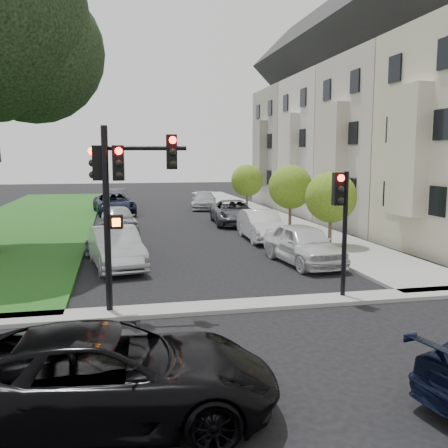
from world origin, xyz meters
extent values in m
plane|color=black|center=(0.00, 0.00, 0.00)|extent=(140.00, 140.00, 0.00)
cube|color=#25451B|center=(-9.00, 24.00, 0.06)|extent=(8.00, 44.00, 0.12)
cube|color=gray|center=(6.75, 24.00, 0.06)|extent=(3.50, 44.00, 0.12)
cube|color=gray|center=(0.00, 2.00, 0.06)|extent=(60.00, 1.00, 0.12)
cube|color=beige|center=(8.65, 8.00, 4.50)|extent=(0.70, 2.20, 5.50)
cube|color=black|center=(8.95, 8.00, 5.50)|extent=(0.08, 3.60, 6.00)
cube|color=tan|center=(12.50, 15.50, 5.00)|extent=(7.00, 7.40, 10.00)
cube|color=#2F2F2F|center=(12.50, 15.50, 12.47)|extent=(7.00, 7.55, 7.00)
cube|color=tan|center=(8.65, 15.50, 4.50)|extent=(0.70, 2.20, 5.50)
cube|color=black|center=(8.95, 15.50, 5.50)|extent=(0.08, 3.60, 6.00)
cube|color=beige|center=(12.50, 23.00, 5.00)|extent=(7.00, 7.40, 10.00)
cube|color=#2F2F2F|center=(12.50, 23.00, 12.47)|extent=(7.00, 7.55, 7.00)
cube|color=beige|center=(8.65, 23.00, 4.50)|extent=(0.70, 2.20, 5.50)
cube|color=black|center=(8.95, 23.00, 5.50)|extent=(0.08, 3.60, 6.00)
cube|color=gray|center=(12.50, 30.50, 5.00)|extent=(7.00, 7.40, 10.00)
cube|color=#2F2F2F|center=(12.50, 30.50, 12.47)|extent=(7.00, 7.55, 7.00)
cube|color=gray|center=(8.65, 30.50, 4.50)|extent=(0.70, 2.20, 5.50)
cube|color=black|center=(8.95, 30.50, 5.50)|extent=(0.08, 3.60, 6.00)
sphere|color=black|center=(-7.01, 12.91, 8.88)|extent=(6.31, 6.31, 6.31)
cylinder|color=#463425|center=(6.20, 10.19, 0.85)|extent=(0.17, 0.17, 1.71)
sphere|color=#3F6918|center=(6.20, 10.19, 2.39)|extent=(2.39, 2.39, 2.39)
cylinder|color=#463425|center=(6.20, 15.73, 0.90)|extent=(0.18, 0.18, 1.81)
sphere|color=#3F6918|center=(6.20, 15.73, 2.53)|extent=(2.53, 2.53, 2.53)
cylinder|color=#463425|center=(6.20, 25.46, 0.87)|extent=(0.17, 0.17, 1.74)
sphere|color=#3F6918|center=(6.20, 25.46, 2.44)|extent=(2.44, 2.44, 2.44)
cylinder|color=black|center=(-3.80, 2.20, 2.54)|extent=(0.19, 0.19, 5.07)
cylinder|color=black|center=(-2.73, 2.20, 4.49)|extent=(2.15, 0.34, 0.12)
cube|color=black|center=(-3.46, 2.20, 4.10)|extent=(0.32, 0.28, 0.93)
cube|color=black|center=(-2.04, 2.20, 4.39)|extent=(0.32, 0.28, 0.93)
cube|color=black|center=(-4.00, 2.44, 4.10)|extent=(0.28, 0.32, 0.93)
sphere|color=#FF0C05|center=(-3.46, 2.05, 4.41)|extent=(0.20, 0.20, 0.20)
sphere|color=black|center=(-3.46, 2.05, 3.79)|extent=(0.20, 0.20, 0.20)
cube|color=black|center=(-3.56, 2.20, 2.54)|extent=(0.37, 0.28, 0.37)
cube|color=#FF5905|center=(-3.56, 2.06, 2.54)|extent=(0.21, 0.03, 0.21)
cylinder|color=black|center=(3.07, 2.20, 1.92)|extent=(0.15, 0.15, 3.83)
cube|color=black|center=(2.81, 2.20, 3.33)|extent=(0.32, 0.29, 0.96)
sphere|color=#FF0C05|center=(2.81, 2.05, 3.65)|extent=(0.20, 0.20, 0.20)
imported|color=black|center=(-3.77, -3.49, 0.78)|extent=(5.75, 2.94, 1.55)
imported|color=silver|center=(3.70, 7.13, 0.80)|extent=(2.33, 4.84, 1.59)
imported|color=silver|center=(3.67, 12.98, 0.76)|extent=(1.75, 4.69, 1.53)
imported|color=#3F4247|center=(3.66, 19.14, 0.76)|extent=(2.93, 5.64, 1.52)
imported|color=#999BA0|center=(3.40, 28.48, 0.68)|extent=(2.82, 5.01, 1.37)
imported|color=#999BA0|center=(-3.62, 8.07, 0.78)|extent=(2.37, 4.92, 1.55)
imported|color=#3F4247|center=(-3.81, 11.85, 0.64)|extent=(2.39, 4.63, 1.28)
imported|color=#999BA0|center=(-3.44, 17.87, 0.73)|extent=(2.31, 4.47, 1.45)
imported|color=black|center=(-3.73, 26.26, 0.79)|extent=(3.38, 5.96, 1.57)
imported|color=#3F4247|center=(-3.49, 32.53, 0.72)|extent=(2.20, 4.58, 1.45)
camera|label=1|loc=(-3.52, -11.34, 4.28)|focal=40.00mm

